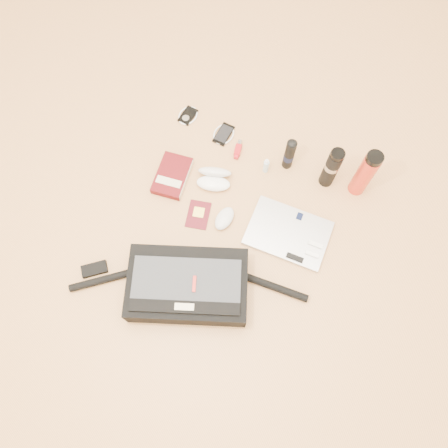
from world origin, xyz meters
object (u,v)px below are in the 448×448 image
object	(u,v)px
book	(173,176)
thermos_black	(331,168)
messenger_bag	(187,286)
thermos_red	(365,174)
laptop	(288,233)

from	to	relation	value
book	thermos_black	bearing A→B (deg)	15.29
messenger_bag	book	size ratio (longest dim) A/B	3.99
book	thermos_red	size ratio (longest dim) A/B	0.81
book	thermos_black	size ratio (longest dim) A/B	0.93
messenger_bag	thermos_red	xyz separation A→B (m)	(0.48, 0.76, 0.08)
messenger_bag	thermos_red	distance (m)	0.91
messenger_bag	book	xyz separation A→B (m)	(-0.31, 0.44, -0.04)
messenger_bag	book	world-z (taller)	messenger_bag
laptop	thermos_black	bearing A→B (deg)	77.03
laptop	book	distance (m)	0.60
laptop	thermos_red	distance (m)	0.42
messenger_bag	thermos_black	distance (m)	0.82
laptop	thermos_black	world-z (taller)	thermos_black
thermos_black	laptop	bearing A→B (deg)	-99.61
thermos_black	messenger_bag	bearing A→B (deg)	-114.91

